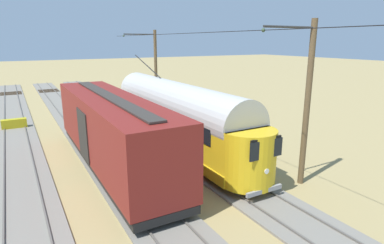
{
  "coord_description": "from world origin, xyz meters",
  "views": [
    {
      "loc": [
        4.39,
        17.18,
        6.8
      ],
      "look_at": [
        -5.42,
        -0.15,
        1.74
      ],
      "focal_mm": 29.98,
      "sensor_mm": 36.0,
      "label": 1
    }
  ],
  "objects_px": {
    "vintage_streetcar": "(176,114)",
    "catenary_pole_foreground": "(155,71)",
    "coach_adjacent": "(111,130)",
    "track_end_bumper": "(14,124)",
    "catenary_pole_mid_near": "(306,102)"
  },
  "relations": [
    {
      "from": "coach_adjacent",
      "to": "catenary_pole_foreground",
      "type": "xyz_separation_m",
      "value": [
        -7.38,
        -11.16,
        1.89
      ]
    },
    {
      "from": "vintage_streetcar",
      "to": "catenary_pole_foreground",
      "type": "relative_size",
      "value": 2.2
    },
    {
      "from": "catenary_pole_mid_near",
      "to": "coach_adjacent",
      "type": "bearing_deg",
      "value": -41.44
    },
    {
      "from": "vintage_streetcar",
      "to": "coach_adjacent",
      "type": "relative_size",
      "value": 1.2
    },
    {
      "from": "coach_adjacent",
      "to": "catenary_pole_foreground",
      "type": "height_order",
      "value": "catenary_pole_foreground"
    },
    {
      "from": "catenary_pole_mid_near",
      "to": "track_end_bumper",
      "type": "bearing_deg",
      "value": -56.8
    },
    {
      "from": "vintage_streetcar",
      "to": "catenary_pole_foreground",
      "type": "bearing_deg",
      "value": -105.99
    },
    {
      "from": "vintage_streetcar",
      "to": "catenary_pole_mid_near",
      "type": "relative_size",
      "value": 2.2
    },
    {
      "from": "catenary_pole_mid_near",
      "to": "track_end_bumper",
      "type": "height_order",
      "value": "catenary_pole_mid_near"
    },
    {
      "from": "coach_adjacent",
      "to": "track_end_bumper",
      "type": "relative_size",
      "value": 7.92
    },
    {
      "from": "catenary_pole_foreground",
      "to": "track_end_bumper",
      "type": "height_order",
      "value": "catenary_pole_foreground"
    },
    {
      "from": "track_end_bumper",
      "to": "catenary_pole_mid_near",
      "type": "bearing_deg",
      "value": 123.2
    },
    {
      "from": "vintage_streetcar",
      "to": "coach_adjacent",
      "type": "height_order",
      "value": "vintage_streetcar"
    },
    {
      "from": "vintage_streetcar",
      "to": "track_end_bumper",
      "type": "bearing_deg",
      "value": -48.77
    },
    {
      "from": "catenary_pole_foreground",
      "to": "vintage_streetcar",
      "type": "bearing_deg",
      "value": 74.01
    }
  ]
}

